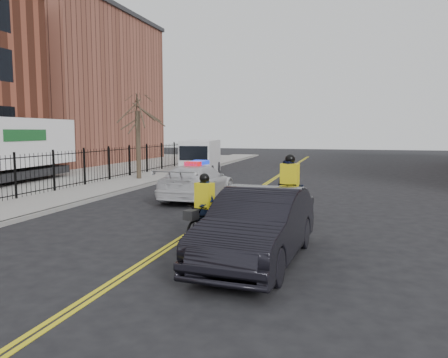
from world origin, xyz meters
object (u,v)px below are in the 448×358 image
at_px(dark_sedan, 258,226).
at_px(cyclist_near, 204,216).
at_px(cargo_van, 201,157).
at_px(police_cruiser, 197,182).
at_px(cyclist_far, 289,193).

xyz_separation_m(dark_sedan, cyclist_near, (-1.87, 1.78, -0.20)).
bearing_deg(cargo_van, dark_sedan, -76.39).
distance_m(dark_sedan, cargo_van, 20.83).
bearing_deg(dark_sedan, cyclist_near, 140.66).
height_order(police_cruiser, cargo_van, cargo_van).
bearing_deg(cyclist_near, cyclist_far, 76.11).
xyz_separation_m(police_cruiser, cargo_van, (-3.56, 10.92, 0.38)).
bearing_deg(cargo_van, cyclist_near, -79.65).
relative_size(police_cruiser, cyclist_far, 2.34).
distance_m(cyclist_near, cyclist_far, 3.91).
bearing_deg(cyclist_near, cargo_van, 124.67).
relative_size(dark_sedan, cargo_van, 0.87).
relative_size(police_cruiser, dark_sedan, 1.04).
height_order(dark_sedan, cargo_van, cargo_van).
bearing_deg(police_cruiser, cyclist_far, 146.15).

